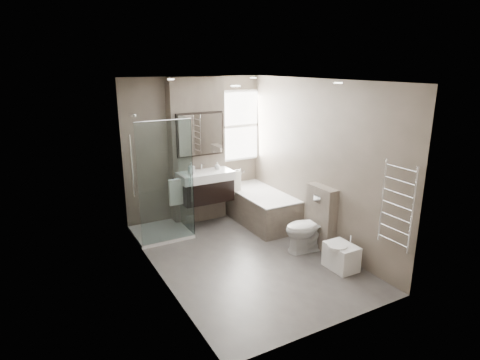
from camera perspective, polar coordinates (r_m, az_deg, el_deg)
room at (r=5.69m, az=0.85°, el=0.82°), size 2.70×3.90×2.70m
vanity_pier at (r=7.24m, az=-6.13°, el=4.10°), size 1.00×0.25×2.60m
vanity at (r=7.07m, az=-4.89°, el=-0.86°), size 0.95×0.47×0.66m
mirror_cabinet at (r=7.03m, az=-5.69°, el=6.49°), size 0.86×0.08×0.76m
towel_left at (r=6.86m, az=-9.09°, el=-1.72°), size 0.24×0.06×0.44m
towel_right at (r=7.29m, az=-0.80°, el=-0.43°), size 0.24×0.06×0.44m
shower_enclosure at (r=6.83m, az=-10.35°, el=-3.91°), size 0.90×0.90×2.00m
bathtub at (r=7.34m, az=2.86°, el=-3.66°), size 0.75×1.60×0.57m
window at (r=7.64m, az=-0.23°, el=7.70°), size 0.98×0.06×1.33m
toilet at (r=6.31m, az=9.71°, el=-6.70°), size 0.78×0.50×0.76m
cistern_box at (r=6.41m, az=11.43°, el=-5.23°), size 0.19×0.55×1.00m
bidet at (r=5.94m, az=14.16°, el=-10.44°), size 0.40×0.46×0.48m
towel_radiator at (r=5.35m, az=21.44°, el=-3.39°), size 0.03×0.49×1.10m
soap_bottle_a at (r=6.88m, az=-6.89°, el=1.70°), size 0.09×0.09×0.20m
soap_bottle_b at (r=7.13m, az=-3.25°, el=2.04°), size 0.10×0.10×0.13m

